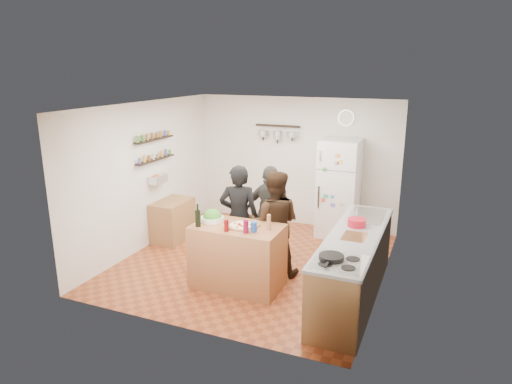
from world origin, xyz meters
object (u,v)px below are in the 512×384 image
at_px(person_back, 270,213).
at_px(pepper_mill, 269,223).
at_px(side_table, 173,220).
at_px(salad_bowl, 212,219).
at_px(fridge, 339,188).
at_px(counter_run, 353,267).
at_px(skillet, 331,257).
at_px(wine_bottle, 198,218).
at_px(salt_canister, 254,227).
at_px(person_center, 274,223).
at_px(red_bowl, 357,222).
at_px(wall_clock, 346,118).
at_px(prep_island, 238,256).
at_px(person_left, 239,217).

bearing_deg(person_back, pepper_mill, 118.97).
xyz_separation_m(pepper_mill, side_table, (-2.30, 1.14, -0.63)).
xyz_separation_m(salad_bowl, fridge, (1.26, 2.54, -0.04)).
distance_m(counter_run, skillet, 1.05).
bearing_deg(counter_run, side_table, 165.31).
xyz_separation_m(wine_bottle, fridge, (1.34, 2.81, -0.13)).
xyz_separation_m(pepper_mill, counter_run, (1.14, 0.24, -0.55)).
relative_size(salt_canister, person_center, 0.09).
distance_m(salad_bowl, wine_bottle, 0.29).
bearing_deg(red_bowl, wall_clock, 106.90).
xyz_separation_m(salad_bowl, person_center, (0.75, 0.53, -0.14)).
xyz_separation_m(counter_run, red_bowl, (-0.05, 0.33, 0.52)).
bearing_deg(prep_island, salt_canister, -21.80).
height_order(person_left, person_back, person_left).
xyz_separation_m(pepper_mill, salt_canister, (-0.15, -0.17, -0.02)).
relative_size(salt_canister, side_table, 0.17).
height_order(person_center, wall_clock, wall_clock).
xyz_separation_m(fridge, side_table, (-2.69, -1.40, -0.54)).
height_order(person_left, person_center, person_left).
bearing_deg(skillet, salad_bowl, 160.32).
xyz_separation_m(salt_canister, side_table, (-2.15, 1.31, -0.61)).
bearing_deg(person_back, skillet, 138.18).
bearing_deg(red_bowl, salt_canister, -149.20).
bearing_deg(skillet, fridge, 101.41).
height_order(person_left, counter_run, person_left).
relative_size(prep_island, side_table, 1.56).
relative_size(wine_bottle, salt_canister, 1.69).
bearing_deg(salad_bowl, person_center, 35.31).
bearing_deg(prep_island, person_left, 112.97).
xyz_separation_m(person_left, red_bowl, (1.78, 0.04, 0.15)).
height_order(prep_island, salt_canister, salt_canister).
distance_m(salt_canister, fridge, 2.76).
bearing_deg(person_left, salt_canister, 111.32).
bearing_deg(person_left, red_bowl, 164.58).
bearing_deg(wall_clock, pepper_mill, -97.66).
distance_m(prep_island, fridge, 2.76).
xyz_separation_m(prep_island, wine_bottle, (-0.50, -0.22, 0.57)).
distance_m(salt_canister, side_table, 2.60).
bearing_deg(red_bowl, person_left, -178.76).
bearing_deg(skillet, pepper_mill, 146.65).
xyz_separation_m(salad_bowl, wall_clock, (1.26, 2.87, 1.21)).
bearing_deg(counter_run, person_center, 167.05).
xyz_separation_m(wine_bottle, person_left, (0.25, 0.80, -0.20)).
bearing_deg(salt_canister, side_table, 148.66).
bearing_deg(pepper_mill, side_table, 153.64).
relative_size(salt_canister, fridge, 0.08).
bearing_deg(salad_bowl, person_back, 65.44).
relative_size(red_bowl, fridge, 0.14).
height_order(salad_bowl, person_center, person_center).
bearing_deg(person_center, pepper_mill, 86.85).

